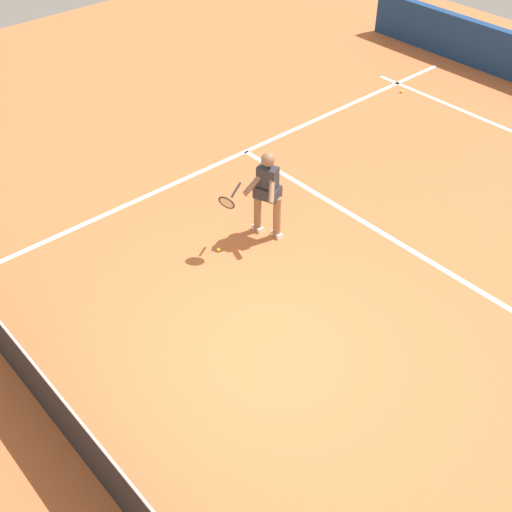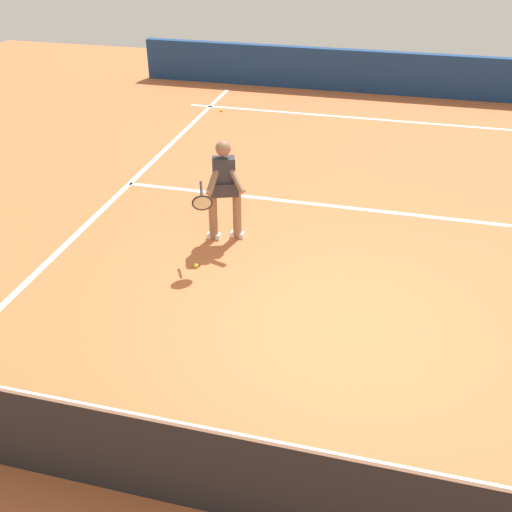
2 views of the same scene
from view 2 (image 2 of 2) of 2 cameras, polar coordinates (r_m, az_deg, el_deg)
ground_plane at (r=7.28m, az=7.55°, el=-6.90°), size 27.28×27.28×0.00m
court_back_wall at (r=16.40m, az=12.70°, el=16.78°), size 13.35×0.24×1.07m
baseline_marking at (r=14.43m, az=11.93°, el=12.70°), size 9.35×0.10×0.01m
service_line_marking at (r=10.05m, az=10.07°, el=4.46°), size 8.35×0.10×0.01m
sideline_right_marking at (r=8.62m, az=-21.07°, el=-2.24°), size 0.10×18.99×0.01m
court_net at (r=4.98m, az=3.42°, el=-21.46°), size 9.03×0.08×1.10m
tennis_player at (r=8.66m, az=-3.12°, el=6.57°), size 0.66×1.10×1.55m
tennis_ball_near at (r=14.74m, az=-3.37°, el=13.82°), size 0.07×0.07×0.07m
tennis_ball_mid at (r=8.36m, az=-5.80°, el=-0.90°), size 0.07×0.07×0.07m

